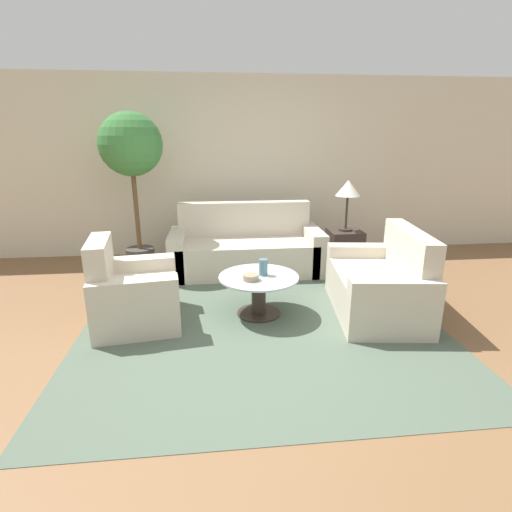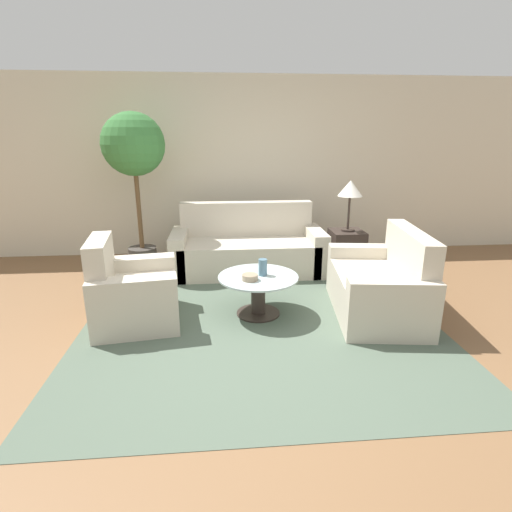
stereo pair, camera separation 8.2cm
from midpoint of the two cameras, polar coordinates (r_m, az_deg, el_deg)
The scene contains 12 objects.
ground_plane at distance 3.61m, azimuth -1.54°, elevation -12.50°, with size 14.00×14.00×0.00m, color brown.
wall_back at distance 6.13m, azimuth -4.02°, elevation 12.51°, with size 10.00×0.06×2.60m.
rug at distance 4.16m, azimuth -0.19°, elevation -8.23°, with size 3.40×3.66×0.01m.
sofa_main at distance 5.38m, azimuth -1.88°, elevation 0.91°, with size 2.00×0.84×0.89m.
armchair at distance 4.06m, azimuth -18.10°, elevation -5.45°, with size 0.89×0.96×0.86m.
loveseat at distance 4.29m, azimuth 17.11°, elevation -4.12°, with size 0.96×1.43×0.87m.
coffee_table at distance 4.05m, azimuth -0.19°, elevation -4.83°, with size 0.81×0.81×0.42m.
side_table at distance 5.50m, azimuth 12.05°, elevation 0.80°, with size 0.43×0.43×0.55m.
table_lamp at distance 5.34m, azimuth 12.58°, elevation 9.18°, with size 0.32×0.32×0.66m.
potted_plant at distance 5.45m, azimuth -17.79°, elevation 13.70°, with size 0.80×0.80×2.05m.
vase at distance 3.99m, azimuth 0.46°, elevation -1.61°, with size 0.09×0.09×0.17m.
bowl at distance 3.88m, azimuth -1.36°, elevation -3.07°, with size 0.16×0.16×0.06m.
Camera 1 is at (-0.29, -3.12, 1.78)m, focal length 28.00 mm.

